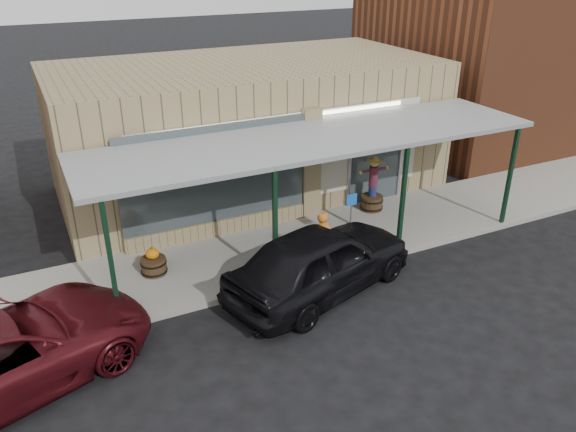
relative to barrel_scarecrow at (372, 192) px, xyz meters
name	(u,v)px	position (x,y,z in m)	size (l,w,h in m)	color
ground	(389,314)	(-2.56, -4.57, -0.73)	(120.00, 120.00, 0.00)	black
sidewalk	(313,242)	(-2.56, -0.97, -0.66)	(40.00, 3.20, 0.15)	gray
storefront	(248,128)	(-2.57, 3.59, 1.36)	(12.00, 6.25, 4.20)	#907A58
awning	(316,141)	(-2.56, -1.01, 2.28)	(12.00, 3.00, 3.04)	slate
block_buildings_near	(289,65)	(-0.56, 4.63, 3.03)	(61.00, 8.00, 8.00)	brown
barrel_scarecrow	(372,192)	(0.00, 0.00, 0.00)	(1.05, 0.70, 1.73)	#46351C
barrel_pumpkin	(154,264)	(-6.91, -0.79, -0.32)	(0.77, 0.77, 0.73)	#46351C
handicap_sign	(351,213)	(-1.85, -1.72, 0.40)	(0.32, 0.04, 1.53)	gray
parked_sedan	(321,260)	(-3.51, -3.07, 0.11)	(5.28, 3.35, 1.68)	black
car_maroon	(4,353)	(-10.26, -3.35, 0.02)	(2.51, 5.45, 1.52)	#4E0F15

